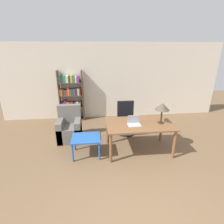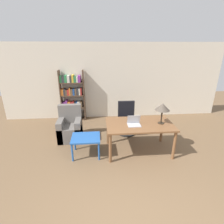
# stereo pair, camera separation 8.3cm
# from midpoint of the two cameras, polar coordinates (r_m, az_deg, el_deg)

# --- Properties ---
(wall_back) EXTENTS (8.00, 0.06, 2.70)m
(wall_back) POSITION_cam_midpoint_polar(r_m,az_deg,el_deg) (6.46, 0.96, 9.93)
(wall_back) COLOR beige
(wall_back) RESTS_ON ground_plane
(desk) EXTENTS (1.63, 0.96, 0.77)m
(desk) POSITION_cam_midpoint_polar(r_m,az_deg,el_deg) (4.40, 9.43, -4.82)
(desk) COLOR brown
(desk) RESTS_ON ground_plane
(laptop) EXTENTS (0.31, 0.24, 0.24)m
(laptop) POSITION_cam_midpoint_polar(r_m,az_deg,el_deg) (4.25, 7.73, -3.56)
(laptop) COLOR #B2B2B7
(laptop) RESTS_ON desk
(table_lamp) EXTENTS (0.35, 0.35, 0.51)m
(table_lamp) POSITION_cam_midpoint_polar(r_m,az_deg,el_deg) (4.35, 16.71, 1.47)
(table_lamp) COLOR #2D2319
(table_lamp) RESTS_ON desk
(office_chair) EXTENTS (0.53, 0.53, 0.98)m
(office_chair) POSITION_cam_midpoint_polar(r_m,az_deg,el_deg) (5.40, 5.24, -2.37)
(office_chair) COLOR black
(office_chair) RESTS_ON ground_plane
(side_table_blue) EXTENTS (0.69, 0.56, 0.49)m
(side_table_blue) POSITION_cam_midpoint_polar(r_m,az_deg,el_deg) (4.35, -7.98, -8.89)
(side_table_blue) COLOR #2356A3
(side_table_blue) RESTS_ON ground_plane
(armchair) EXTENTS (0.65, 0.65, 0.99)m
(armchair) POSITION_cam_midpoint_polar(r_m,az_deg,el_deg) (5.20, -13.01, -5.23)
(armchair) COLOR #66605B
(armchair) RESTS_ON ground_plane
(bookshelf) EXTENTS (0.85, 0.28, 1.80)m
(bookshelf) POSITION_cam_midpoint_polar(r_m,az_deg,el_deg) (6.42, -12.52, 4.63)
(bookshelf) COLOR #4C3828
(bookshelf) RESTS_ON ground_plane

